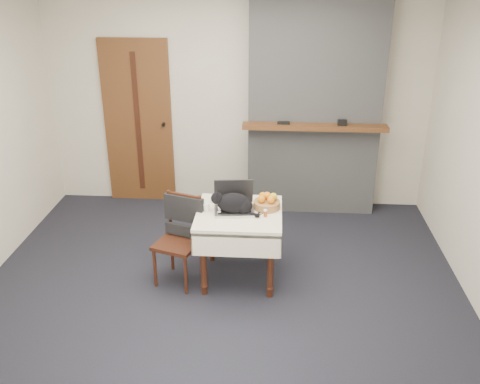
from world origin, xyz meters
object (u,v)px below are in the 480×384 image
object	(u,v)px
side_table	(239,223)
chair	(181,226)
fruit_basket	(267,202)
door	(138,123)
pill_bottle	(265,213)
laptop	(234,203)
cream_jar	(206,207)
cat	(235,204)

from	to	relation	value
side_table	chair	distance (m)	0.54
fruit_basket	door	bearing A→B (deg)	133.83
pill_bottle	door	bearing A→B (deg)	130.69
door	side_table	size ratio (longest dim) A/B	2.56
laptop	pill_bottle	bearing A→B (deg)	-30.84
door	cream_jar	distance (m)	2.07
door	fruit_basket	xyz separation A→B (m)	(1.60, -1.67, -0.24)
pill_bottle	laptop	bearing A→B (deg)	155.59
laptop	cat	distance (m)	0.08
pill_bottle	cream_jar	bearing A→B (deg)	170.46
door	cat	distance (m)	2.23
side_table	cat	bearing A→B (deg)	-145.90
cream_jar	chair	world-z (taller)	chair
laptop	chair	distance (m)	0.54
cat	cream_jar	xyz separation A→B (m)	(-0.26, 0.04, -0.06)
pill_bottle	fruit_basket	world-z (taller)	fruit_basket
door	cat	world-z (taller)	door
pill_bottle	chair	xyz separation A→B (m)	(-0.78, 0.06, -0.19)
pill_bottle	side_table	bearing A→B (deg)	160.82
cream_jar	door	bearing A→B (deg)	120.75
laptop	side_table	bearing A→B (deg)	-49.96
door	side_table	distance (m)	2.26
pill_bottle	chair	world-z (taller)	chair
laptop	cream_jar	bearing A→B (deg)	-177.15
cream_jar	fruit_basket	bearing A→B (deg)	9.40
side_table	pill_bottle	xyz separation A→B (m)	(0.24, -0.08, 0.15)
cat	fruit_basket	world-z (taller)	cat
laptop	fruit_basket	distance (m)	0.31
fruit_basket	chair	world-z (taller)	chair
cat	pill_bottle	size ratio (longest dim) A/B	6.58
cream_jar	chair	size ratio (longest dim) A/B	0.08
side_table	laptop	world-z (taller)	laptop
cream_jar	chair	distance (m)	0.30
cream_jar	fruit_basket	xyz separation A→B (m)	(0.55, 0.09, 0.02)
cream_jar	chair	bearing A→B (deg)	-171.94
door	side_table	world-z (taller)	door
cream_jar	pill_bottle	world-z (taller)	same
cat	chair	distance (m)	0.56
door	laptop	size ratio (longest dim) A/B	5.08
cat	laptop	bearing A→B (deg)	97.20
cat	cream_jar	bearing A→B (deg)	171.30
cream_jar	fruit_basket	size ratio (longest dim) A/B	0.28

